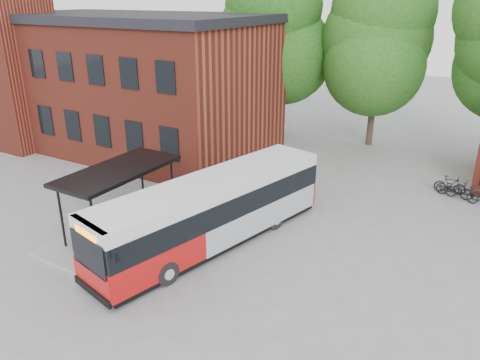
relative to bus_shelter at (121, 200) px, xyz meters
The scene contains 10 objects.
ground 4.83m from the bus_shelter, 12.53° to the left, with size 100.00×100.00×0.00m, color gray.
station_building 13.42m from the bus_shelter, 130.36° to the left, with size 18.40×10.40×8.50m, color maroon, non-canonical shape.
clock_tower 17.46m from the bus_shelter, 157.52° to the left, with size 5.20×5.20×18.20m, color maroon, non-canonical shape.
bus_shelter is the anchor object (origin of this frame).
tree_0 17.54m from the bus_shelter, 95.04° to the left, with size 7.92×7.92×11.00m, color #1D4C14, non-canonical shape.
tree_1 19.19m from the bus_shelter, 73.01° to the left, with size 7.92×7.92×10.40m, color #1D4C14, non-canonical shape.
city_bus 4.11m from the bus_shelter, 15.49° to the left, with size 2.36×11.06×2.81m, color #B51110, non-canonical shape.
bicycle_0 16.34m from the bus_shelter, 43.57° to the left, with size 0.63×1.80×0.94m, color black.
bicycle_1 16.42m from the bus_shelter, 45.18° to the left, with size 0.44×1.55×0.93m, color black.
bicycle_2 16.46m from the bus_shelter, 42.11° to the left, with size 0.58×1.68×0.88m, color black.
Camera 1 is at (9.09, -14.00, 9.53)m, focal length 35.00 mm.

